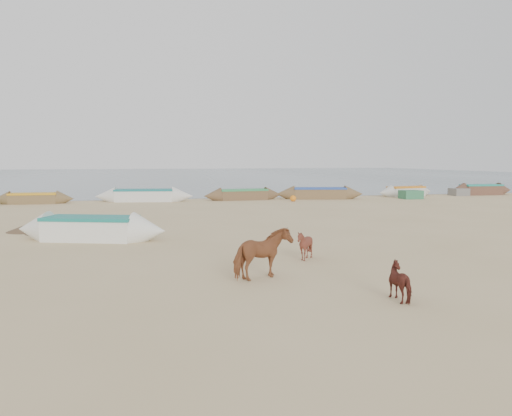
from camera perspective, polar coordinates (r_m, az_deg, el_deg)
The scene contains 9 objects.
ground at distance 16.90m, azimuth 3.16°, elevation -4.67°, with size 140.00×140.00×0.00m, color tan.
sea at distance 98.09m, azimuth -10.65°, elevation 3.76°, with size 160.00×160.00×0.00m, color slate.
cow_adult at distance 12.56m, azimuth 0.72°, elevation -5.27°, with size 0.69×1.52×1.29m, color brown.
calf_front at distance 15.00m, azimuth 5.59°, elevation -4.25°, with size 0.73×0.82×0.90m, color #59271C.
calf_right at distance 11.22m, azimuth 16.51°, elevation -8.07°, with size 0.80×0.69×0.81m, color #5D261E.
near_canoe at distance 19.56m, azimuth -18.36°, elevation -2.23°, with size 5.69×1.38×0.89m, color white, non-canonical shape.
debris_pile at distance 22.29m, azimuth -20.94°, elevation -1.84°, with size 3.18×3.18×0.53m, color brown.
waterline_canoes at distance 36.24m, azimuth -7.49°, elevation 1.46°, with size 54.07×3.38×0.88m.
beach_clutter at distance 36.76m, azimuth 0.33°, elevation 1.38°, with size 44.25×4.87×0.64m.
Camera 1 is at (-4.75, -15.93, 3.01)m, focal length 35.00 mm.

